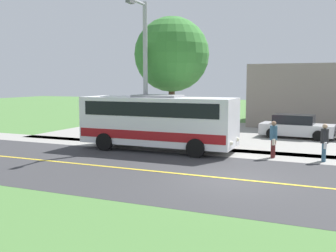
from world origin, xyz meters
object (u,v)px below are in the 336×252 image
object	(u,v)px
pedestrian_with_bags	(324,141)
parked_car_near	(296,127)
shuttle_bus_front	(158,120)
pedestrian_waiting	(273,138)
tree_curbside	(172,55)
street_light_pole	(144,68)

from	to	relation	value
pedestrian_with_bags	parked_car_near	world-z (taller)	pedestrian_with_bags
shuttle_bus_front	parked_car_near	xyz separation A→B (m)	(-7.47, 6.11, -0.88)
shuttle_bus_front	pedestrian_with_bags	xyz separation A→B (m)	(-0.27, 7.99, -0.67)
pedestrian_waiting	parked_car_near	bearing A→B (deg)	177.44
shuttle_bus_front	parked_car_near	world-z (taller)	shuttle_bus_front
shuttle_bus_front	parked_car_near	bearing A→B (deg)	140.71
shuttle_bus_front	pedestrian_waiting	xyz separation A→B (m)	(-0.25, 5.79, -0.65)
shuttle_bus_front	pedestrian_with_bags	world-z (taller)	shuttle_bus_front
tree_curbside	parked_car_near	bearing A→B (deg)	124.70
pedestrian_with_bags	tree_curbside	size ratio (longest dim) A/B	0.23
shuttle_bus_front	parked_car_near	size ratio (longest dim) A/B	1.80
street_light_pole	tree_curbside	distance (m)	2.71
pedestrian_waiting	shuttle_bus_front	bearing A→B (deg)	-87.50
shuttle_bus_front	pedestrian_waiting	distance (m)	5.83
pedestrian_with_bags	parked_car_near	xyz separation A→B (m)	(-7.20, -1.88, -0.21)
shuttle_bus_front	parked_car_near	distance (m)	9.69
pedestrian_with_bags	pedestrian_waiting	size ratio (longest dim) A/B	0.98
pedestrian_waiting	parked_car_near	distance (m)	7.23
parked_car_near	shuttle_bus_front	bearing A→B (deg)	-39.29
shuttle_bus_front	street_light_pole	size ratio (longest dim) A/B	1.06
street_light_pole	parked_car_near	bearing A→B (deg)	135.03
pedestrian_waiting	pedestrian_with_bags	bearing A→B (deg)	90.44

